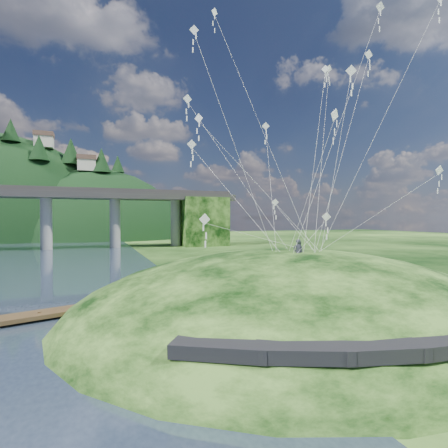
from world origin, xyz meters
name	(u,v)px	position (x,y,z in m)	size (l,w,h in m)	color
ground	(199,333)	(0.00, 0.00, 0.00)	(320.00, 320.00, 0.00)	black
grass_hill	(289,332)	(8.00, 2.00, -1.50)	(36.00, 32.00, 13.00)	black
footpath	(413,334)	(7.46, -9.74, 2.08)	(22.29, 5.84, 0.83)	black
wooden_dock	(77,309)	(-7.63, 7.79, 0.39)	(12.39, 5.48, 0.88)	#3B2A18
kite_flyers	(298,240)	(7.94, 0.68, 5.85)	(1.20, 1.10, 1.96)	#292B37
kite_swarm	(288,112)	(9.31, 4.46, 16.60)	(18.16, 16.45, 19.80)	silver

